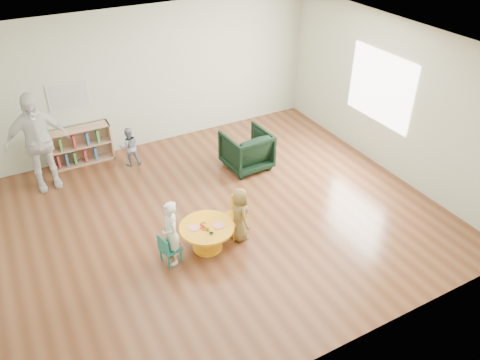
{
  "coord_description": "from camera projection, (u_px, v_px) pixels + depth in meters",
  "views": [
    {
      "loc": [
        -2.62,
        -5.61,
        4.8
      ],
      "look_at": [
        0.23,
        -0.3,
        0.83
      ],
      "focal_mm": 35.0,
      "sensor_mm": 36.0,
      "label": 1
    }
  ],
  "objects": [
    {
      "name": "bookshelf",
      "position": [
        79.0,
        146.0,
        9.06
      ],
      "size": [
        1.2,
        0.3,
        0.75
      ],
      "color": "tan",
      "rests_on": "ground"
    },
    {
      "name": "child_right",
      "position": [
        240.0,
        214.0,
        7.12
      ],
      "size": [
        0.32,
        0.46,
        0.9
      ],
      "primitive_type": "imported",
      "rotation": [
        0.0,
        0.0,
        1.49
      ],
      "color": "gold",
      "rests_on": "ground"
    },
    {
      "name": "toddler",
      "position": [
        129.0,
        147.0,
        8.98
      ],
      "size": [
        0.41,
        0.34,
        0.79
      ],
      "primitive_type": "imported",
      "rotation": [
        0.0,
        0.0,
        3.03
      ],
      "color": "#1C2547",
      "rests_on": "ground"
    },
    {
      "name": "room",
      "position": [
        217.0,
        113.0,
        6.77
      ],
      "size": [
        7.1,
        7.0,
        2.8
      ],
      "color": "brown",
      "rests_on": "ground"
    },
    {
      "name": "kid_chair_right",
      "position": [
        235.0,
        216.0,
        7.3
      ],
      "size": [
        0.41,
        0.41,
        0.6
      ],
      "rotation": [
        0.0,
        0.0,
        1.93
      ],
      "color": "#FFAE15",
      "rests_on": "ground"
    },
    {
      "name": "kid_chair_left",
      "position": [
        168.0,
        248.0,
        6.74
      ],
      "size": [
        0.32,
        0.32,
        0.5
      ],
      "rotation": [
        0.0,
        0.0,
        -1.35
      ],
      "color": "#167A6E",
      "rests_on": "ground"
    },
    {
      "name": "armchair",
      "position": [
        247.0,
        150.0,
        8.91
      ],
      "size": [
        0.85,
        0.87,
        0.75
      ],
      "primitive_type": "imported",
      "rotation": [
        0.0,
        0.0,
        3.19
      ],
      "color": "black",
      "rests_on": "ground"
    },
    {
      "name": "activity_table",
      "position": [
        207.0,
        233.0,
        7.0
      ],
      "size": [
        0.82,
        0.82,
        0.45
      ],
      "rotation": [
        0.0,
        0.0,
        -0.08
      ],
      "color": "#FFAE15",
      "rests_on": "ground"
    },
    {
      "name": "alphabet_poster",
      "position": [
        68.0,
        96.0,
        8.62
      ],
      "size": [
        0.74,
        0.01,
        0.54
      ],
      "color": "silver",
      "rests_on": "ground"
    },
    {
      "name": "adult_caretaker",
      "position": [
        37.0,
        142.0,
        8.07
      ],
      "size": [
        1.08,
        0.48,
        1.81
      ],
      "primitive_type": "imported",
      "rotation": [
        0.0,
        0.0,
        0.03
      ],
      "color": "white",
      "rests_on": "ground"
    },
    {
      "name": "child_left",
      "position": [
        171.0,
        233.0,
        6.63
      ],
      "size": [
        0.26,
        0.39,
        1.03
      ],
      "primitive_type": "imported",
      "rotation": [
        0.0,
        0.0,
        -1.61
      ],
      "color": "white",
      "rests_on": "ground"
    }
  ]
}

